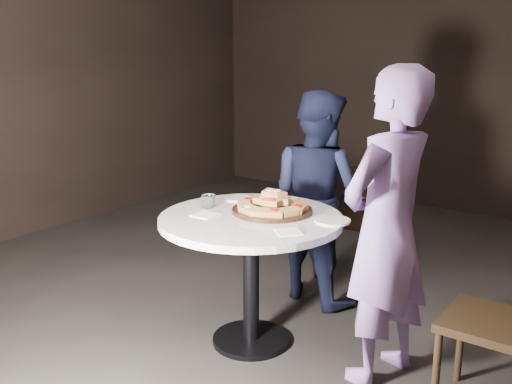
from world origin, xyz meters
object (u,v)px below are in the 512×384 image
water_glass (209,201)px  chair_far (343,212)px  diner_navy (317,197)px  diner_teal (386,229)px  focaccia_pile (272,203)px  table (251,240)px  serving_board (272,210)px

water_glass → chair_far: bearing=76.6°
diner_navy → water_glass: bearing=82.7°
water_glass → diner_navy: 0.86m
chair_far → diner_teal: 1.36m
focaccia_pile → chair_far: (-0.07, 1.05, -0.31)m
table → serving_board: serving_board is taller
focaccia_pile → water_glass: focaccia_pile is taller
diner_teal → table: bearing=-67.4°
water_glass → focaccia_pile: bearing=23.0°
water_glass → diner_teal: diner_teal is taller
diner_teal → serving_board: bearing=-77.9°
table → diner_navy: (-0.03, 0.80, 0.09)m
focaccia_pile → serving_board: bearing=-72.5°
serving_board → diner_teal: 0.71m
serving_board → water_glass: size_ratio=5.41×
serving_board → focaccia_pile: focaccia_pile is taller
table → focaccia_pile: 0.25m
water_glass → diner_navy: diner_navy is taller
diner_navy → diner_teal: 1.05m
serving_board → water_glass: water_glass is taller
diner_teal → focaccia_pile: bearing=-78.1°
water_glass → serving_board: bearing=22.5°
serving_board → chair_far: bearing=93.8°
table → water_glass: (-0.30, -0.01, 0.19)m
table → chair_far: chair_far is taller
serving_board → chair_far: size_ratio=0.51×
water_glass → diner_navy: size_ratio=0.06×
table → diner_teal: 0.79m
table → diner_teal: size_ratio=0.69×
focaccia_pile → diner_navy: diner_navy is taller
chair_far → diner_navy: bearing=83.3°
serving_board → diner_teal: diner_teal is taller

